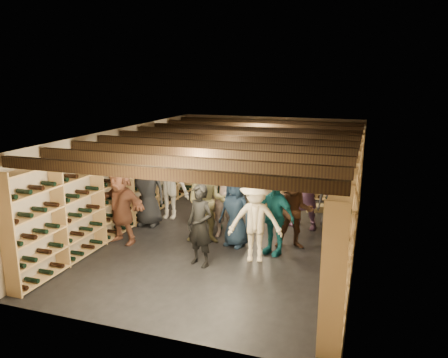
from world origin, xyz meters
The scene contains 23 objects.
ground centered at (0.00, 0.00, 0.00)m, with size 8.00×8.00×0.00m, color black.
walls centered at (0.00, 0.00, 1.20)m, with size 5.52×8.02×2.40m.
ceiling centered at (0.00, 0.00, 2.40)m, with size 5.50×8.00×0.01m, color beige.
ceiling_joists centered at (0.00, 0.00, 2.26)m, with size 5.40×7.12×0.18m.
wine_rack_left centered at (-2.57, 0.00, 1.08)m, with size 0.32×7.50×2.15m.
wine_rack_right centered at (2.57, 0.00, 1.08)m, with size 0.32×7.50×2.15m.
wine_rack_back centered at (0.00, 3.83, 1.07)m, with size 4.70×0.30×2.15m.
crate_stack_left centered at (-0.88, 1.30, 0.34)m, with size 0.55×0.41×0.68m.
crate_stack_right centered at (0.10, 2.22, 0.17)m, with size 0.51×0.34×0.34m.
crate_loose centered at (1.60, 2.66, 0.09)m, with size 0.50×0.33×0.17m, color tan.
person_0 centered at (-2.18, 0.22, 0.89)m, with size 0.87×0.57×1.78m, color black.
person_1 centered at (-0.10, -1.56, 0.81)m, with size 0.59×0.39×1.62m, color black.
person_2 centered at (-0.40, -0.40, 0.92)m, with size 0.90×0.70×1.85m, color brown.
person_3 centered at (0.86, -1.02, 0.83)m, with size 1.07×0.62×1.66m, color beige.
person_4 centered at (1.12, -0.54, 0.81)m, with size 0.95×0.39×1.62m, color #186F80.
person_5 centered at (-2.18, -0.99, 0.86)m, with size 1.59×0.51×1.72m, color brown.
person_6 centered at (0.25, -0.38, 0.77)m, with size 0.75×0.49×1.53m, color #18283F.
person_7 centered at (-0.11, 0.07, 0.94)m, with size 0.69×0.45×1.88m, color gray.
person_8 centered at (1.48, -0.12, 0.81)m, with size 0.79×0.62×1.63m, color #4C2E1F.
person_9 centered at (-1.92, 0.85, 0.87)m, with size 1.12×0.65×1.74m, color #B7B1A8.
person_10 centered at (-0.35, 0.64, 0.80)m, with size 0.94×0.39×1.60m, color #204434.
person_11 centered at (1.49, 1.30, 0.93)m, with size 1.73×0.55×1.86m, color #845885.
person_12 centered at (2.18, 1.30, 0.80)m, with size 0.78×0.51×1.59m, color #38393E.
Camera 1 is at (2.88, -8.93, 3.62)m, focal length 35.00 mm.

